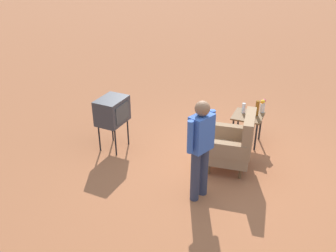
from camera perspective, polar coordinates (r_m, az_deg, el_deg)
The scene contains 9 objects.
ground_plane at distance 6.64m, azimuth 7.30°, elevation -6.64°, with size 60.00×60.00×0.00m, color #A05B38.
armchair at distance 6.46m, azimuth 10.13°, elevation -2.73°, with size 0.86×0.87×1.06m.
side_table at distance 7.33m, azimuth 12.15°, elevation 1.04°, with size 0.56×0.56×0.60m.
tv_on_stand at distance 6.94m, azimuth -8.57°, elevation 2.28°, with size 0.62×0.47×1.03m.
person_standing at distance 5.48m, azimuth 5.04°, elevation -2.92°, with size 0.54×0.34×1.64m.
bottle_tall_amber at distance 7.26m, azimuth 13.54°, elevation 2.68°, with size 0.07×0.07×0.30m, color brown.
soda_can_red at distance 7.24m, azimuth 12.41°, elevation 1.95°, with size 0.07×0.07×0.12m, color red.
bottle_short_clear at distance 7.33m, azimuth 11.54°, elevation 2.72°, with size 0.06×0.06×0.20m, color silver.
flower_vase at distance 7.42m, azimuth 14.35°, elevation 3.11°, with size 0.14×0.09×0.27m.
Camera 1 is at (5.34, 1.37, 3.70)m, focal length 39.67 mm.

